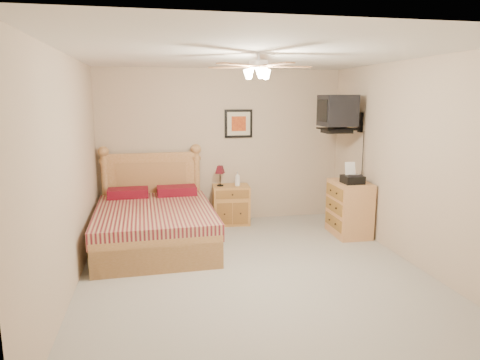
# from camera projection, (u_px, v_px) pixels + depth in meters

# --- Properties ---
(floor) EXTENTS (4.50, 4.50, 0.00)m
(floor) POSITION_uv_depth(u_px,v_px,m) (253.00, 271.00, 5.12)
(floor) COLOR #9A968B
(floor) RESTS_ON ground
(ceiling) EXTENTS (4.00, 4.50, 0.04)m
(ceiling) POSITION_uv_depth(u_px,v_px,m) (254.00, 54.00, 4.65)
(ceiling) COLOR white
(ceiling) RESTS_ON ground
(wall_back) EXTENTS (4.00, 0.04, 2.50)m
(wall_back) POSITION_uv_depth(u_px,v_px,m) (222.00, 146.00, 7.05)
(wall_back) COLOR #BFA88D
(wall_back) RESTS_ON ground
(wall_front) EXTENTS (4.00, 0.04, 2.50)m
(wall_front) POSITION_uv_depth(u_px,v_px,m) (335.00, 223.00, 2.72)
(wall_front) COLOR #BFA88D
(wall_front) RESTS_ON ground
(wall_left) EXTENTS (0.04, 4.50, 2.50)m
(wall_left) POSITION_uv_depth(u_px,v_px,m) (68.00, 174.00, 4.49)
(wall_left) COLOR #BFA88D
(wall_left) RESTS_ON ground
(wall_right) EXTENTS (0.04, 4.50, 2.50)m
(wall_right) POSITION_uv_depth(u_px,v_px,m) (411.00, 163.00, 5.27)
(wall_right) COLOR #BFA88D
(wall_right) RESTS_ON ground
(bed) EXTENTS (1.60, 2.07, 1.31)m
(bed) POSITION_uv_depth(u_px,v_px,m) (154.00, 200.00, 5.85)
(bed) COLOR #A77239
(bed) RESTS_ON ground
(nightstand) EXTENTS (0.62, 0.48, 0.63)m
(nightstand) POSITION_uv_depth(u_px,v_px,m) (231.00, 205.00, 7.01)
(nightstand) COLOR #A57837
(nightstand) RESTS_ON ground
(table_lamp) EXTENTS (0.22, 0.22, 0.33)m
(table_lamp) POSITION_uv_depth(u_px,v_px,m) (220.00, 176.00, 6.90)
(table_lamp) COLOR #5B111B
(table_lamp) RESTS_ON nightstand
(lotion_bottle) EXTENTS (0.09, 0.09, 0.23)m
(lotion_bottle) POSITION_uv_depth(u_px,v_px,m) (237.00, 179.00, 6.91)
(lotion_bottle) COLOR white
(lotion_bottle) RESTS_ON nightstand
(framed_picture) EXTENTS (0.46, 0.04, 0.46)m
(framed_picture) POSITION_uv_depth(u_px,v_px,m) (239.00, 124.00, 7.01)
(framed_picture) COLOR black
(framed_picture) RESTS_ON wall_back
(dresser) EXTENTS (0.50, 0.71, 0.82)m
(dresser) POSITION_uv_depth(u_px,v_px,m) (349.00, 208.00, 6.40)
(dresser) COLOR tan
(dresser) RESTS_ON ground
(fax_machine) EXTENTS (0.29, 0.30, 0.30)m
(fax_machine) POSITION_uv_depth(u_px,v_px,m) (353.00, 173.00, 6.16)
(fax_machine) COLOR black
(fax_machine) RESTS_ON dresser
(magazine_lower) EXTENTS (0.28, 0.32, 0.02)m
(magazine_lower) POSITION_uv_depth(u_px,v_px,m) (343.00, 177.00, 6.59)
(magazine_lower) COLOR #A99E8A
(magazine_lower) RESTS_ON dresser
(magazine_upper) EXTENTS (0.27, 0.33, 0.02)m
(magazine_upper) POSITION_uv_depth(u_px,v_px,m) (345.00, 176.00, 6.58)
(magazine_upper) COLOR tan
(magazine_upper) RESTS_ON magazine_lower
(wall_tv) EXTENTS (0.56, 0.46, 0.58)m
(wall_tv) POSITION_uv_depth(u_px,v_px,m) (347.00, 113.00, 6.41)
(wall_tv) COLOR black
(wall_tv) RESTS_ON wall_right
(ceiling_fan) EXTENTS (1.14, 1.14, 0.28)m
(ceiling_fan) POSITION_uv_depth(u_px,v_px,m) (259.00, 66.00, 4.48)
(ceiling_fan) COLOR white
(ceiling_fan) RESTS_ON ceiling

